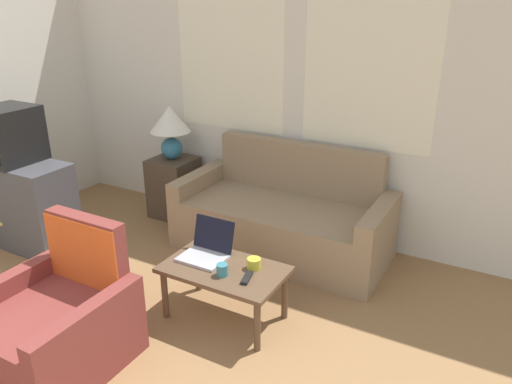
# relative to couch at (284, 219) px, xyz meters

# --- Properties ---
(wall_back) EXTENTS (6.19, 0.06, 2.60)m
(wall_back) POSITION_rel_couch_xyz_m (-0.05, 0.42, 1.03)
(wall_back) COLOR silver
(wall_back) RESTS_ON ground_plane
(couch) EXTENTS (1.81, 0.81, 0.90)m
(couch) POSITION_rel_couch_xyz_m (0.00, 0.00, 0.00)
(couch) COLOR #937A5B
(couch) RESTS_ON ground_plane
(armchair) EXTENTS (0.77, 0.80, 0.85)m
(armchair) POSITION_rel_couch_xyz_m (-0.56, -1.96, -0.02)
(armchair) COLOR brown
(armchair) RESTS_ON ground_plane
(tv_dresser) EXTENTS (1.02, 0.45, 0.77)m
(tv_dresser) POSITION_rel_couch_xyz_m (-2.08, -1.03, 0.11)
(tv_dresser) COLOR #424247
(tv_dresser) RESTS_ON ground_plane
(television) EXTENTS (0.42, 0.46, 0.47)m
(television) POSITION_rel_couch_xyz_m (-2.08, -1.03, 0.73)
(television) COLOR black
(television) RESTS_ON tv_dresser
(side_table) EXTENTS (0.41, 0.41, 0.60)m
(side_table) POSITION_rel_couch_xyz_m (-1.28, 0.11, 0.02)
(side_table) COLOR #4C3D2D
(side_table) RESTS_ON ground_plane
(table_lamp) EXTENTS (0.39, 0.39, 0.52)m
(table_lamp) POSITION_rel_couch_xyz_m (-1.28, 0.11, 0.66)
(table_lamp) COLOR teal
(table_lamp) RESTS_ON side_table
(coffee_table) EXTENTS (0.83, 0.49, 0.40)m
(coffee_table) POSITION_rel_couch_xyz_m (0.09, -1.11, 0.07)
(coffee_table) COLOR brown
(coffee_table) RESTS_ON ground_plane
(laptop) EXTENTS (0.31, 0.30, 0.25)m
(laptop) POSITION_rel_couch_xyz_m (-0.10, -1.04, 0.17)
(laptop) COLOR #B7B7BC
(laptop) RESTS_ON coffee_table
(cup_navy) EXTENTS (0.08, 0.08, 0.08)m
(cup_navy) POSITION_rel_couch_xyz_m (0.13, -1.20, 0.16)
(cup_navy) COLOR teal
(cup_navy) RESTS_ON coffee_table
(cup_yellow) EXTENTS (0.09, 0.09, 0.07)m
(cup_yellow) POSITION_rel_couch_xyz_m (0.27, -1.02, 0.16)
(cup_yellow) COLOR gold
(cup_yellow) RESTS_ON coffee_table
(tv_remote) EXTENTS (0.08, 0.16, 0.02)m
(tv_remote) POSITION_rel_couch_xyz_m (0.30, -1.17, 0.13)
(tv_remote) COLOR black
(tv_remote) RESTS_ON coffee_table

